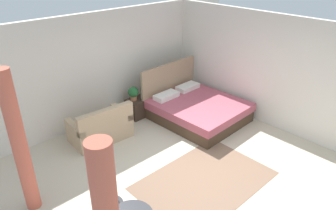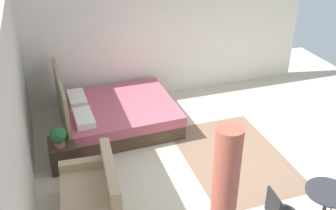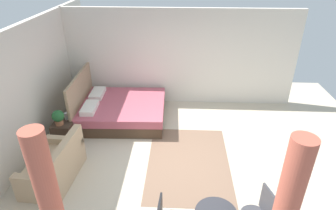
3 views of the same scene
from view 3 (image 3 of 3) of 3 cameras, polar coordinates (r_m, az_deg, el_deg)
name	(u,v)px [view 3 (image 3 of 3)]	position (r m, az deg, el deg)	size (l,w,h in m)	color
ground_plane	(176,162)	(6.01, 1.72, -11.48)	(8.61, 9.28, 0.02)	beige
wall_back	(13,103)	(6.16, -28.72, 0.43)	(8.61, 0.12, 2.63)	silver
wall_right	(180,58)	(7.84, 2.36, 9.52)	(0.12, 6.28, 2.63)	silver
area_rug	(188,162)	(6.01, 4.13, -11.38)	(2.44, 1.67, 0.01)	#7F604C
bed	(120,110)	(7.39, -9.64, -0.92)	(1.94, 2.18, 1.22)	#473323
couch	(55,167)	(5.85, -21.82, -11.47)	(1.34, 0.86, 0.85)	tan
nightstand	(65,131)	(6.93, -20.11, -4.91)	(0.53, 0.43, 0.47)	#38281E
potted_plant	(58,117)	(6.65, -21.26, -2.26)	(0.26, 0.26, 0.35)	#935B3D
vase	(66,116)	(6.85, -19.82, -2.13)	(0.09, 0.09, 0.17)	silver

